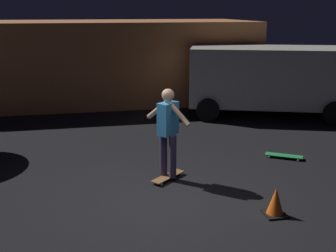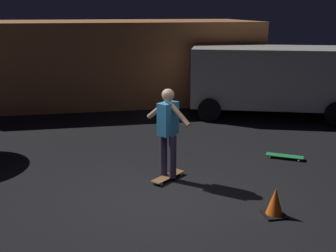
{
  "view_description": "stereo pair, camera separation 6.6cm",
  "coord_description": "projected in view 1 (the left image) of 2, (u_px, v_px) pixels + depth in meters",
  "views": [
    {
      "loc": [
        -1.23,
        -6.14,
        3.1
      ],
      "look_at": [
        0.18,
        0.87,
        1.05
      ],
      "focal_mm": 43.64,
      "sensor_mm": 36.0,
      "label": 1
    },
    {
      "loc": [
        -1.16,
        -6.15,
        3.1
      ],
      "look_at": [
        0.18,
        0.87,
        1.05
      ],
      "focal_mm": 43.64,
      "sensor_mm": 36.0,
      "label": 2
    }
  ],
  "objects": [
    {
      "name": "skater",
      "position": [
        168.0,
        127.0,
        7.44
      ],
      "size": [
        0.7,
        0.81,
        1.67
      ],
      "color": "#382D4C",
      "rests_on": "skateboard_ridden"
    },
    {
      "name": "skateboard_ridden",
      "position": [
        168.0,
        177.0,
        7.71
      ],
      "size": [
        0.73,
        0.65,
        0.07
      ],
      "color": "olive",
      "rests_on": "ground_plane"
    },
    {
      "name": "parked_van",
      "position": [
        269.0,
        77.0,
        12.17
      ],
      "size": [
        4.96,
        3.4,
        2.03
      ],
      "color": "silver",
      "rests_on": "ground_plane"
    },
    {
      "name": "low_building",
      "position": [
        105.0,
        60.0,
        14.48
      ],
      "size": [
        10.2,
        4.24,
        2.71
      ],
      "color": "#C67A47",
      "rests_on": "ground_plane"
    },
    {
      "name": "skateboard_spare",
      "position": [
        284.0,
        156.0,
        8.8
      ],
      "size": [
        0.77,
        0.57,
        0.07
      ],
      "color": "green",
      "rests_on": "ground_plane"
    },
    {
      "name": "traffic_cone",
      "position": [
        275.0,
        203.0,
        6.33
      ],
      "size": [
        0.34,
        0.34,
        0.46
      ],
      "color": "black",
      "rests_on": "ground_plane"
    },
    {
      "name": "ground_plane",
      "position": [
        168.0,
        200.0,
        6.87
      ],
      "size": [
        28.0,
        28.0,
        0.0
      ],
      "primitive_type": "plane",
      "color": "black"
    }
  ]
}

